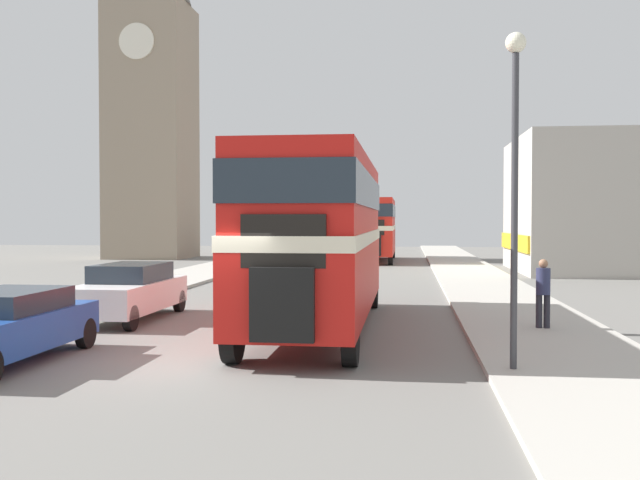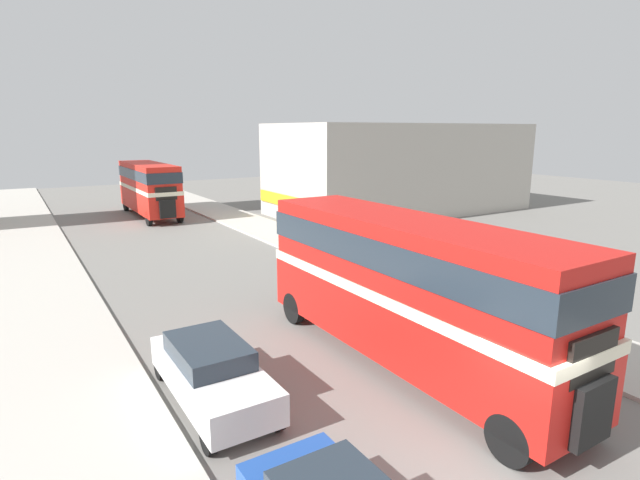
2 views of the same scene
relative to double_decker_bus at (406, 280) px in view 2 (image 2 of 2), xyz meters
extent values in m
plane|color=slate|center=(-1.47, -4.84, -2.52)|extent=(120.00, 120.00, 0.00)
cube|color=red|center=(0.00, 0.02, -1.19)|extent=(2.53, 10.72, 1.64)
cube|color=beige|center=(0.00, 0.02, -0.22)|extent=(2.56, 10.77, 0.30)
cube|color=red|center=(0.00, 0.02, 0.82)|extent=(2.48, 10.50, 1.78)
cube|color=#232D38|center=(0.00, 0.02, 0.91)|extent=(2.56, 10.61, 0.80)
cube|color=black|center=(0.00, -5.44, -1.27)|extent=(1.14, 0.20, 1.31)
cube|color=black|center=(0.00, -5.29, -0.17)|extent=(1.52, 0.12, 0.95)
cylinder|color=black|center=(-1.13, -4.47, -1.98)|extent=(0.28, 1.08, 1.08)
cylinder|color=black|center=(1.13, -4.47, -1.98)|extent=(0.28, 1.08, 1.08)
cylinder|color=black|center=(-1.13, 4.41, -1.98)|extent=(0.28, 1.08, 1.08)
cylinder|color=black|center=(1.13, 4.41, -1.98)|extent=(0.28, 1.08, 1.08)
cube|color=red|center=(0.09, 29.41, -1.22)|extent=(2.45, 9.61, 1.57)
cube|color=beige|center=(0.09, 29.41, -0.30)|extent=(2.47, 9.65, 0.29)
cube|color=red|center=(0.09, 29.41, 0.70)|extent=(2.40, 9.41, 1.71)
cube|color=#232D38|center=(0.09, 29.41, 0.79)|extent=(2.47, 9.51, 0.77)
cube|color=black|center=(0.09, 24.51, -1.30)|extent=(1.10, 0.20, 1.26)
cube|color=black|center=(0.09, 24.64, -0.24)|extent=(1.47, 0.12, 0.91)
cylinder|color=black|center=(-0.99, 25.47, -1.98)|extent=(0.28, 1.08, 1.08)
cylinder|color=black|center=(1.18, 25.47, -1.98)|extent=(0.28, 1.08, 1.08)
cylinder|color=black|center=(-0.99, 33.24, -1.98)|extent=(0.28, 1.08, 1.08)
cylinder|color=black|center=(1.18, 33.24, -1.98)|extent=(0.28, 1.08, 1.08)
cylinder|color=black|center=(-4.62, -3.29, -2.20)|extent=(0.20, 0.64, 0.64)
cube|color=white|center=(-5.36, 0.93, -1.85)|extent=(1.79, 4.66, 0.76)
cube|color=#232D38|center=(-5.36, 1.12, -1.23)|extent=(1.57, 2.42, 0.48)
cylinder|color=black|center=(-6.15, -0.95, -2.20)|extent=(0.20, 0.64, 0.64)
cylinder|color=black|center=(-4.56, -0.95, -2.20)|extent=(0.20, 0.64, 0.64)
cylinder|color=black|center=(-6.15, 2.81, -2.20)|extent=(0.20, 0.64, 0.64)
cylinder|color=black|center=(-4.56, 2.81, -2.20)|extent=(0.20, 0.64, 0.64)
cylinder|color=#282833|center=(5.34, 0.02, -2.00)|extent=(0.15, 0.15, 0.81)
cylinder|color=#282833|center=(5.52, 0.02, -2.00)|extent=(0.15, 0.15, 0.81)
cylinder|color=navy|center=(5.43, 0.02, -1.27)|extent=(0.34, 0.34, 0.64)
sphere|color=#9E7051|center=(5.43, 0.02, -0.85)|extent=(0.22, 0.22, 0.22)
cube|color=#B2ADA3|center=(18.18, 21.16, 1.00)|extent=(20.58, 9.72, 7.04)
cube|color=gold|center=(7.83, 21.16, -0.97)|extent=(0.12, 9.23, 0.84)
camera|label=1|loc=(2.16, -17.65, 0.21)|focal=40.00mm
camera|label=2|loc=(-9.07, -9.98, 4.08)|focal=28.00mm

